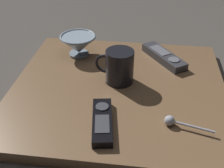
{
  "coord_description": "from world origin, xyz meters",
  "views": [
    {
      "loc": [
        -0.72,
        -0.07,
        0.53
      ],
      "look_at": [
        -0.02,
        0.02,
        0.05
      ],
      "focal_mm": 47.19,
      "sensor_mm": 36.0,
      "label": 1
    }
  ],
  "objects_px": {
    "cereal_bowl": "(78,44)",
    "tv_remote_far": "(164,57)",
    "teaspoon": "(173,122)",
    "coffee_mug": "(119,66)",
    "tv_remote_near": "(102,121)"
  },
  "relations": [
    {
      "from": "cereal_bowl",
      "to": "tv_remote_near",
      "type": "relative_size",
      "value": 0.74
    },
    {
      "from": "tv_remote_far",
      "to": "cereal_bowl",
      "type": "bearing_deg",
      "value": 90.07
    },
    {
      "from": "coffee_mug",
      "to": "teaspoon",
      "type": "bearing_deg",
      "value": -139.61
    },
    {
      "from": "tv_remote_far",
      "to": "coffee_mug",
      "type": "bearing_deg",
      "value": 137.35
    },
    {
      "from": "cereal_bowl",
      "to": "coffee_mug",
      "type": "distance_m",
      "value": 0.22
    },
    {
      "from": "tv_remote_near",
      "to": "coffee_mug",
      "type": "bearing_deg",
      "value": -5.44
    },
    {
      "from": "cereal_bowl",
      "to": "coffee_mug",
      "type": "xyz_separation_m",
      "value": [
        -0.15,
        -0.16,
        0.01
      ]
    },
    {
      "from": "cereal_bowl",
      "to": "tv_remote_far",
      "type": "height_order",
      "value": "cereal_bowl"
    },
    {
      "from": "teaspoon",
      "to": "tv_remote_near",
      "type": "bearing_deg",
      "value": 96.12
    },
    {
      "from": "cereal_bowl",
      "to": "teaspoon",
      "type": "distance_m",
      "value": 0.46
    },
    {
      "from": "cereal_bowl",
      "to": "teaspoon",
      "type": "height_order",
      "value": "cereal_bowl"
    },
    {
      "from": "teaspoon",
      "to": "coffee_mug",
      "type": "bearing_deg",
      "value": 40.39
    },
    {
      "from": "tv_remote_near",
      "to": "tv_remote_far",
      "type": "relative_size",
      "value": 0.91
    },
    {
      "from": "coffee_mug",
      "to": "tv_remote_near",
      "type": "relative_size",
      "value": 0.7
    },
    {
      "from": "cereal_bowl",
      "to": "coffee_mug",
      "type": "relative_size",
      "value": 1.05
    }
  ]
}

